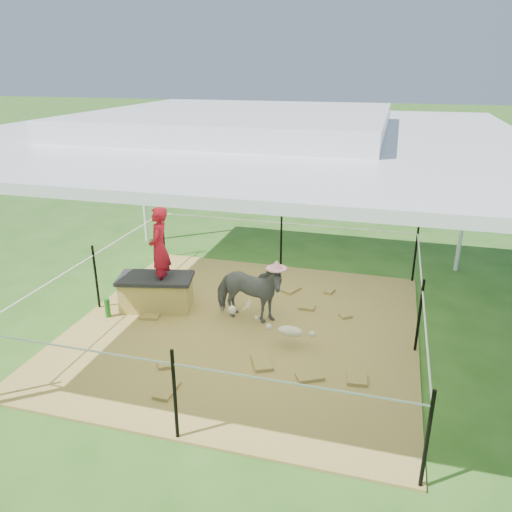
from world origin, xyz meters
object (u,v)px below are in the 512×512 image
(green_bottle, at_px, (107,308))
(trash_barrel, at_px, (509,206))
(pony, at_px, (248,292))
(woman, at_px, (159,242))
(distant_person, at_px, (390,183))
(straw_bale, at_px, (156,294))
(foal, at_px, (290,329))
(picnic_table_near, at_px, (371,183))

(green_bottle, relative_size, trash_barrel, 0.28)
(green_bottle, distance_m, trash_barrel, 8.80)
(pony, bearing_deg, woman, 92.86)
(distant_person, bearing_deg, straw_bale, 80.65)
(straw_bale, xyz_separation_m, woman, (0.10, -0.00, 0.82))
(straw_bale, relative_size, foal, 1.12)
(woman, bearing_deg, green_bottle, -68.18)
(woman, bearing_deg, distant_person, 143.46)
(straw_bale, height_order, woman, woman)
(foal, bearing_deg, woman, 167.07)
(picnic_table_near, distance_m, distant_person, 0.82)
(trash_barrel, bearing_deg, pony, -126.85)
(woman, distance_m, green_bottle, 1.20)
(woman, distance_m, pony, 1.45)
(woman, distance_m, picnic_table_near, 8.00)
(trash_barrel, bearing_deg, foal, -119.85)
(picnic_table_near, bearing_deg, green_bottle, -119.53)
(foal, bearing_deg, picnic_table_near, 88.53)
(straw_bale, xyz_separation_m, foal, (2.12, -0.55, 0.03))
(pony, height_order, foal, pony)
(straw_bale, xyz_separation_m, pony, (1.41, -0.02, 0.21))
(straw_bale, distance_m, woman, 0.83)
(green_bottle, distance_m, picnic_table_near, 8.62)
(woman, xyz_separation_m, picnic_table_near, (2.55, 7.55, -0.65))
(picnic_table_near, relative_size, distant_person, 1.70)
(foal, height_order, picnic_table_near, picnic_table_near)
(woman, height_order, picnic_table_near, woman)
(trash_barrel, bearing_deg, green_bottle, -135.46)
(green_bottle, xyz_separation_m, trash_barrel, (6.27, 6.17, 0.33))
(pony, xyz_separation_m, foal, (0.70, -0.53, -0.19))
(straw_bale, height_order, green_bottle, straw_bale)
(pony, height_order, trash_barrel, trash_barrel)
(woman, xyz_separation_m, foal, (2.02, -0.55, -0.80))
(woman, bearing_deg, picnic_table_near, 148.45)
(green_bottle, relative_size, foal, 0.31)
(trash_barrel, bearing_deg, straw_bale, -134.99)
(straw_bale, bearing_deg, picnic_table_near, 70.64)
(green_bottle, distance_m, pony, 2.03)
(straw_bale, distance_m, foal, 2.19)
(trash_barrel, bearing_deg, woman, -134.49)
(straw_bale, bearing_deg, distant_person, 65.64)
(straw_bale, distance_m, trash_barrel, 8.09)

